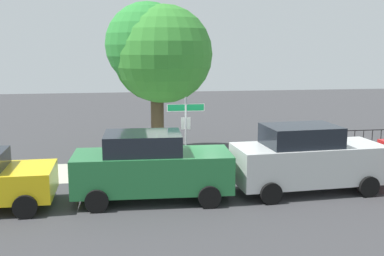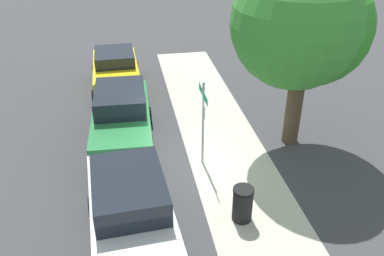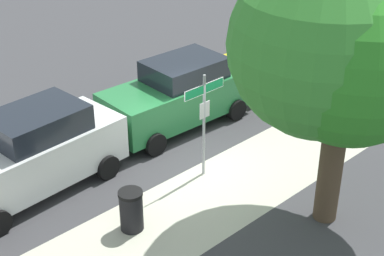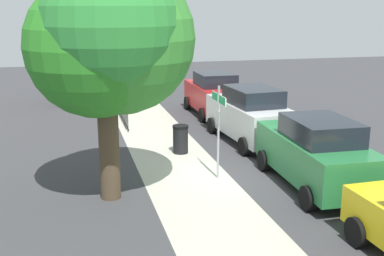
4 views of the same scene
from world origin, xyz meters
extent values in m
plane|color=#38383A|center=(0.00, 0.00, 0.00)|extent=(60.00, 60.00, 0.00)
cube|color=#AEAE9A|center=(2.00, 1.30, 0.00)|extent=(24.00, 2.60, 0.00)
cylinder|color=#9EA0A5|center=(0.10, 0.40, 1.38)|extent=(0.07, 0.07, 2.76)
cube|color=#0F723D|center=(0.10, 0.40, 2.39)|extent=(1.26, 0.02, 0.22)
cube|color=white|center=(0.10, 0.40, 2.39)|extent=(1.29, 0.02, 0.25)
cube|color=silver|center=(0.10, 0.42, 1.84)|extent=(0.32, 0.02, 0.42)
cylinder|color=#483928|center=(-0.65, 3.61, 1.52)|extent=(0.53, 0.53, 3.04)
sphere|color=#2C8434|center=(-1.00, 3.49, 4.52)|extent=(3.36, 3.36, 3.36)
sphere|color=#228229|center=(-1.10, 3.06, 4.09)|extent=(2.38, 2.38, 2.38)
sphere|color=#287B21|center=(-0.60, 3.81, 3.98)|extent=(3.53, 3.53, 3.53)
sphere|color=#34832E|center=(-0.40, 3.21, 4.15)|extent=(3.86, 3.86, 3.86)
cylinder|color=black|center=(-4.65, -1.19, 0.32)|extent=(0.64, 0.23, 0.64)
cube|color=#246E38|center=(-1.20, -2.01, 0.87)|extent=(4.61, 1.95, 1.09)
cube|color=black|center=(-1.47, -2.00, 1.71)|extent=(2.24, 1.65, 0.59)
cylinder|color=black|center=(0.38, -1.17, 0.32)|extent=(0.65, 0.24, 0.64)
cylinder|color=black|center=(0.31, -2.96, 0.32)|extent=(0.65, 0.24, 0.64)
cylinder|color=black|center=(-2.71, -1.06, 0.32)|extent=(0.65, 0.24, 0.64)
cylinder|color=black|center=(-2.78, -2.85, 0.32)|extent=(0.65, 0.24, 0.64)
cube|color=silver|center=(3.60, -1.91, 0.90)|extent=(4.68, 2.07, 1.15)
cube|color=black|center=(3.33, -1.93, 1.78)|extent=(2.29, 1.70, 0.62)
cylinder|color=black|center=(5.09, -0.93, 0.32)|extent=(0.65, 0.26, 0.64)
cylinder|color=black|center=(5.21, -2.70, 0.32)|extent=(0.65, 0.26, 0.64)
cylinder|color=black|center=(1.99, -1.13, 0.32)|extent=(0.65, 0.26, 0.64)
cylinder|color=black|center=(2.11, -2.90, 0.32)|extent=(0.65, 0.26, 0.64)
cube|color=red|center=(8.40, -1.97, 0.86)|extent=(4.08, 1.81, 1.08)
cube|color=black|center=(8.16, -1.97, 1.70)|extent=(1.96, 1.59, 0.59)
cylinder|color=black|center=(9.79, -1.07, 0.32)|extent=(0.64, 0.22, 0.64)
cylinder|color=black|center=(9.79, -2.87, 0.32)|extent=(0.64, 0.22, 0.64)
cylinder|color=black|center=(7.01, -1.07, 0.32)|extent=(0.64, 0.22, 0.64)
cylinder|color=black|center=(7.01, -2.88, 0.32)|extent=(0.64, 0.22, 0.64)
cylinder|color=black|center=(8.33, 2.30, 1.05)|extent=(4.68, 0.04, 0.04)
cylinder|color=black|center=(8.33, 2.30, 0.12)|extent=(4.68, 0.04, 0.04)
cylinder|color=black|center=(6.19, 2.30, 0.53)|extent=(0.03, 0.03, 1.05)
cylinder|color=black|center=(6.58, 2.30, 0.53)|extent=(0.03, 0.03, 1.05)
cylinder|color=black|center=(6.97, 2.30, 0.53)|extent=(0.03, 0.03, 1.05)
cylinder|color=black|center=(7.36, 2.30, 0.53)|extent=(0.03, 0.03, 1.05)
cylinder|color=black|center=(7.75, 2.30, 0.53)|extent=(0.03, 0.03, 1.05)
cylinder|color=black|center=(8.14, 2.30, 0.53)|extent=(0.03, 0.03, 1.05)
cylinder|color=black|center=(8.52, 2.30, 0.53)|extent=(0.03, 0.03, 1.05)
cylinder|color=black|center=(8.91, 2.30, 0.53)|extent=(0.03, 0.03, 1.05)
cylinder|color=black|center=(9.30, 2.30, 0.53)|extent=(0.03, 0.03, 1.05)
cylinder|color=black|center=(9.69, 2.30, 0.53)|extent=(0.03, 0.03, 1.05)
cylinder|color=black|center=(10.08, 2.30, 0.53)|extent=(0.03, 0.03, 1.05)
cylinder|color=black|center=(10.47, 2.30, 0.53)|extent=(0.03, 0.03, 1.05)
cube|color=#998466|center=(12.67, 3.80, 1.18)|extent=(2.32, 2.23, 2.36)
cube|color=#4C2319|center=(12.67, 3.80, 2.46)|extent=(2.68, 2.59, 0.20)
cylinder|color=black|center=(2.82, 0.90, 0.45)|extent=(0.52, 0.52, 0.90)
cylinder|color=black|center=(2.82, 0.90, 0.94)|extent=(0.55, 0.55, 0.08)
camera|label=1|loc=(-1.95, -14.99, 4.47)|focal=42.88mm
camera|label=2|loc=(10.63, -1.81, 7.47)|focal=38.50mm
camera|label=3|loc=(9.02, 9.38, 8.25)|focal=54.81mm
camera|label=4|loc=(-12.86, 4.52, 4.95)|focal=45.33mm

